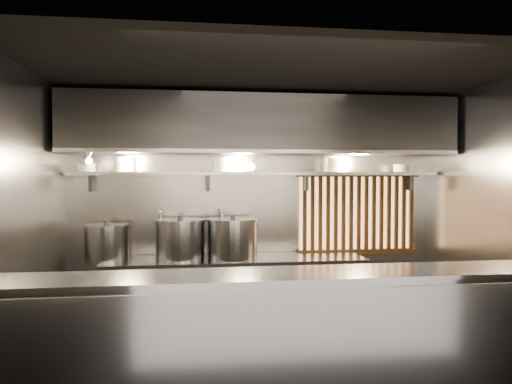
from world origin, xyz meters
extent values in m
plane|color=black|center=(0.00, 0.00, 0.00)|extent=(4.50, 4.50, 0.00)
plane|color=black|center=(0.00, 0.00, 2.80)|extent=(4.50, 4.50, 0.00)
plane|color=gray|center=(0.00, 1.50, 1.40)|extent=(4.50, 0.00, 4.50)
plane|color=gray|center=(-2.25, 0.00, 1.40)|extent=(0.00, 3.00, 3.00)
plane|color=gray|center=(2.25, 0.00, 1.40)|extent=(0.00, 3.00, 3.00)
cube|color=#98989D|center=(0.00, -0.95, 0.55)|extent=(4.50, 0.50, 1.10)
cube|color=#939399|center=(0.00, -1.21, 0.55)|extent=(4.50, 0.02, 1.01)
cube|color=#98989D|center=(0.00, -0.95, 1.11)|extent=(4.50, 0.56, 0.03)
cube|color=#98989D|center=(-0.30, 1.13, 0.45)|extent=(3.00, 0.70, 0.90)
cube|color=#98989D|center=(0.00, 1.32, 1.88)|extent=(4.40, 0.34, 0.04)
cube|color=#2D2D30|center=(0.00, 1.10, 2.42)|extent=(4.40, 0.80, 0.65)
cube|color=#98989D|center=(0.00, 0.70, 2.12)|extent=(4.40, 0.03, 0.04)
cube|color=#FFB972|center=(1.30, 1.48, 1.38)|extent=(1.50, 0.02, 0.92)
cube|color=brown|center=(1.30, 1.43, 1.87)|extent=(1.56, 0.06, 0.06)
cube|color=brown|center=(1.30, 1.43, 0.89)|extent=(1.56, 0.06, 0.06)
cube|color=brown|center=(0.60, 1.43, 1.38)|extent=(0.04, 0.04, 0.92)
cube|color=brown|center=(0.70, 1.43, 1.38)|extent=(0.04, 0.04, 0.92)
cube|color=brown|center=(0.80, 1.43, 1.38)|extent=(0.04, 0.04, 0.92)
cube|color=brown|center=(0.90, 1.43, 1.38)|extent=(0.04, 0.04, 0.92)
cube|color=brown|center=(1.00, 1.43, 1.38)|extent=(0.04, 0.04, 0.92)
cube|color=brown|center=(1.10, 1.43, 1.38)|extent=(0.04, 0.04, 0.92)
cube|color=brown|center=(1.20, 1.43, 1.38)|extent=(0.04, 0.04, 0.92)
cube|color=brown|center=(1.30, 1.43, 1.38)|extent=(0.04, 0.04, 0.92)
cube|color=brown|center=(1.40, 1.43, 1.38)|extent=(0.04, 0.04, 0.92)
cube|color=brown|center=(1.50, 1.43, 1.38)|extent=(0.04, 0.04, 0.92)
cube|color=brown|center=(1.60, 1.43, 1.38)|extent=(0.04, 0.04, 0.92)
cube|color=brown|center=(1.70, 1.43, 1.38)|extent=(0.04, 0.04, 0.92)
cube|color=brown|center=(1.80, 1.43, 1.38)|extent=(0.04, 0.04, 0.92)
cube|color=brown|center=(1.90, 1.43, 1.38)|extent=(0.04, 0.04, 0.92)
cube|color=brown|center=(2.00, 1.43, 1.38)|extent=(0.04, 0.04, 0.92)
cylinder|color=silver|center=(-1.15, 1.45, 1.19)|extent=(0.03, 0.03, 0.48)
sphere|color=silver|center=(-1.15, 1.45, 1.43)|extent=(0.04, 0.04, 0.04)
cylinder|color=silver|center=(-1.15, 1.32, 1.43)|extent=(0.03, 0.26, 0.03)
sphere|color=silver|center=(-1.15, 1.19, 1.43)|extent=(0.04, 0.04, 0.04)
cylinder|color=silver|center=(-1.15, 1.19, 1.36)|extent=(0.03, 0.03, 0.14)
cylinder|color=silver|center=(-0.45, 1.45, 1.19)|extent=(0.03, 0.03, 0.48)
sphere|color=silver|center=(-0.45, 1.45, 1.43)|extent=(0.04, 0.04, 0.04)
cylinder|color=silver|center=(-0.45, 1.32, 1.43)|extent=(0.03, 0.26, 0.03)
sphere|color=silver|center=(-0.45, 1.19, 1.43)|extent=(0.04, 0.04, 0.04)
cylinder|color=silver|center=(-0.45, 1.19, 1.36)|extent=(0.03, 0.03, 0.14)
cone|color=#98989D|center=(-1.90, 0.85, 2.07)|extent=(0.25, 0.27, 0.20)
sphere|color=#FFE0B2|center=(-1.87, 0.83, 2.01)|extent=(0.07, 0.07, 0.07)
cylinder|color=#2D2D30|center=(-1.90, 0.95, 2.15)|extent=(0.02, 0.22, 0.02)
cylinder|color=#2D2D30|center=(-0.10, 1.20, 2.04)|extent=(0.01, 0.01, 0.12)
sphere|color=#FFE0B2|center=(-0.10, 1.20, 1.96)|extent=(0.09, 0.09, 0.09)
cylinder|color=#98989D|center=(-1.75, 1.17, 1.09)|extent=(0.54, 0.54, 0.38)
cylinder|color=#98989D|center=(-1.75, 1.17, 1.29)|extent=(0.57, 0.57, 0.03)
cylinder|color=#2D2D30|center=(-1.75, 1.17, 1.33)|extent=(0.06, 0.06, 0.04)
cylinder|color=#98989D|center=(-0.33, 1.09, 1.12)|extent=(0.74, 0.74, 0.43)
cylinder|color=#98989D|center=(-0.33, 1.09, 1.35)|extent=(0.78, 0.78, 0.03)
cylinder|color=#2D2D30|center=(-0.33, 1.09, 1.38)|extent=(0.06, 0.06, 0.04)
cylinder|color=#98989D|center=(-0.93, 1.14, 1.11)|extent=(0.72, 0.72, 0.43)
cylinder|color=#98989D|center=(-0.93, 1.14, 1.34)|extent=(0.76, 0.76, 0.03)
cylinder|color=#2D2D30|center=(-0.93, 1.14, 1.38)|extent=(0.06, 0.06, 0.04)
cylinder|color=white|center=(-1.99, 1.32, 1.92)|extent=(0.20, 0.20, 0.03)
cylinder|color=white|center=(-1.99, 1.32, 1.96)|extent=(0.20, 0.20, 0.03)
cylinder|color=white|center=(-1.99, 1.32, 1.99)|extent=(0.21, 0.21, 0.01)
cylinder|color=white|center=(-1.56, 1.32, 1.92)|extent=(0.22, 0.22, 0.03)
cylinder|color=white|center=(-1.56, 1.32, 1.96)|extent=(0.22, 0.22, 0.03)
cylinder|color=white|center=(-1.56, 1.32, 2.00)|extent=(0.22, 0.22, 0.03)
cylinder|color=white|center=(-1.56, 1.32, 2.03)|extent=(0.22, 0.22, 0.03)
cylinder|color=white|center=(-1.56, 1.32, 2.06)|extent=(0.23, 0.23, 0.01)
cylinder|color=white|center=(-0.44, 1.32, 1.92)|extent=(0.18, 0.18, 0.03)
cylinder|color=white|center=(-0.44, 1.32, 1.96)|extent=(0.18, 0.18, 0.03)
cylinder|color=white|center=(-0.44, 1.32, 2.00)|extent=(0.18, 0.18, 0.03)
cylinder|color=white|center=(-0.44, 1.32, 2.03)|extent=(0.18, 0.18, 0.03)
cylinder|color=white|center=(-0.44, 1.32, 2.06)|extent=(0.20, 0.20, 0.01)
cylinder|color=white|center=(0.92, 1.32, 1.92)|extent=(0.22, 0.22, 0.03)
cylinder|color=white|center=(0.92, 1.32, 1.96)|extent=(0.22, 0.22, 0.03)
cylinder|color=white|center=(0.92, 1.32, 2.00)|extent=(0.22, 0.22, 0.03)
cylinder|color=white|center=(0.92, 1.32, 2.03)|extent=(0.22, 0.22, 0.03)
cylinder|color=white|center=(0.92, 1.32, 2.06)|extent=(0.23, 0.23, 0.01)
cylinder|color=white|center=(1.81, 1.32, 1.92)|extent=(0.19, 0.19, 0.03)
cylinder|color=white|center=(1.81, 1.32, 1.96)|extent=(0.19, 0.19, 0.03)
cylinder|color=white|center=(1.81, 1.32, 1.99)|extent=(0.21, 0.21, 0.01)
camera|label=1|loc=(-0.86, -4.61, 1.87)|focal=35.00mm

